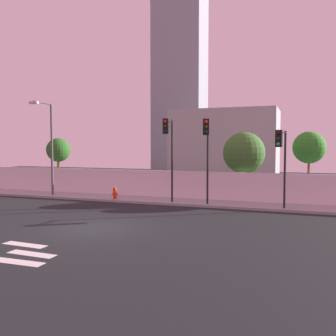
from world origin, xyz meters
name	(u,v)px	position (x,y,z in m)	size (l,w,h in m)	color
ground_plane	(91,228)	(0.00, 0.00, 0.00)	(80.00, 80.00, 0.00)	black
sidewalk	(159,201)	(0.00, 8.20, 0.07)	(36.00, 2.40, 0.15)	gray
perimeter_wall	(166,184)	(0.00, 9.49, 1.05)	(36.00, 0.18, 1.80)	silver
crosswalk_marking	(11,256)	(-0.21, -4.53, 0.00)	(3.13, 3.07, 0.01)	silver
traffic_light_left	(282,152)	(7.61, 6.81, 3.32)	(0.51, 1.57, 4.31)	black
traffic_light_center	(169,142)	(1.10, 6.98, 3.83)	(0.34, 1.36, 5.08)	black
traffic_light_right	(207,143)	(3.51, 6.72, 3.78)	(0.54, 1.83, 4.97)	black
street_lamp_curbside	(49,140)	(-7.97, 7.44, 4.01)	(0.62, 2.19, 6.44)	#4C4C51
fire_hydrant	(115,193)	(-2.83, 7.41, 0.56)	(0.44, 0.26, 0.77)	red
roadside_tree_leftmost	(58,150)	(-9.73, 10.78, 3.27)	(1.90, 1.90, 4.26)	brown
roadside_tree_midleft	(244,153)	(5.00, 10.78, 3.16)	(2.77, 2.77, 4.56)	brown
roadside_tree_midright	(309,148)	(9.03, 10.78, 3.51)	(2.01, 2.01, 4.53)	brown
low_building_distant	(225,146)	(1.14, 23.49, 3.62)	(10.38, 6.00, 7.23)	#A3A3A3
tower_on_skyline	(180,72)	(-7.74, 35.49, 13.86)	(6.80, 5.00, 27.73)	gray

